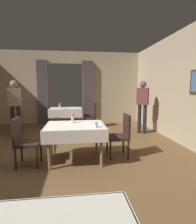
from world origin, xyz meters
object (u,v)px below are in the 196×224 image
at_px(chair_mid_left, 24,139).
at_px(glass_mid_b, 96,125).
at_px(dining_table_far, 66,111).
at_px(person_diner_standing_aside, 143,102).
at_px(chair_mid_right, 121,133).
at_px(dining_table_mid, 75,129).
at_px(chair_far_right, 92,114).
at_px(person_waiter_by_doorway, 15,104).
at_px(plate_far_b, 65,109).
at_px(flower_vase_mid, 73,118).
at_px(flower_vase_far, 60,105).

xyz_separation_m(chair_mid_left, glass_mid_b, (1.36, -0.19, 0.29)).
height_order(dining_table_far, person_diner_standing_aside, person_diner_standing_aside).
bearing_deg(chair_mid_right, dining_table_far, 113.86).
xyz_separation_m(dining_table_mid, chair_far_right, (0.63, 3.17, -0.14)).
relative_size(glass_mid_b, person_waiter_by_doorway, 0.06).
relative_size(dining_table_mid, glass_mid_b, 11.35).
relative_size(chair_mid_right, plate_far_b, 4.24).
height_order(glass_mid_b, person_diner_standing_aside, person_diner_standing_aside).
distance_m(glass_mid_b, plate_far_b, 3.22).
distance_m(flower_vase_mid, flower_vase_far, 3.13).
relative_size(chair_mid_left, flower_vase_mid, 4.52).
height_order(dining_table_mid, chair_mid_left, chair_mid_left).
distance_m(chair_mid_right, chair_far_right, 3.10).
xyz_separation_m(chair_mid_left, plate_far_b, (0.61, 2.94, 0.24)).
bearing_deg(dining_table_far, chair_mid_right, -66.14).
xyz_separation_m(chair_far_right, glass_mid_b, (-0.25, -3.48, 0.29)).
relative_size(dining_table_far, person_diner_standing_aside, 0.69).
xyz_separation_m(flower_vase_mid, plate_far_b, (-0.32, 2.61, -0.10)).
bearing_deg(glass_mid_b, chair_mid_right, 33.28).
height_order(dining_table_far, plate_far_b, plate_far_b).
height_order(flower_vase_far, person_waiter_by_doorway, person_waiter_by_doorway).
xyz_separation_m(dining_table_mid, flower_vase_far, (-0.59, 3.29, 0.19)).
relative_size(dining_table_mid, plate_far_b, 5.45).
bearing_deg(person_waiter_by_doorway, dining_table_mid, -49.16).
relative_size(dining_table_far, chair_mid_left, 1.27).
xyz_separation_m(dining_table_far, flower_vase_far, (-0.24, 0.20, 0.21)).
bearing_deg(chair_mid_left, flower_vase_far, 83.40).
distance_m(glass_mid_b, flower_vase_far, 3.73).
height_order(chair_mid_left, person_waiter_by_doorway, person_waiter_by_doorway).
xyz_separation_m(chair_mid_left, flower_vase_mid, (0.93, 0.33, 0.35)).
relative_size(glass_mid_b, plate_far_b, 0.48).
bearing_deg(chair_mid_left, dining_table_far, 78.78).
bearing_deg(plate_far_b, flower_vase_far, 114.59).
bearing_deg(dining_table_mid, person_diner_standing_aside, 42.35).
bearing_deg(flower_vase_far, flower_vase_mid, -80.21).
height_order(dining_table_far, flower_vase_far, flower_vase_far).
distance_m(dining_table_mid, flower_vase_far, 3.35).
distance_m(dining_table_mid, glass_mid_b, 0.51).
distance_m(dining_table_far, chair_far_right, 0.99).
height_order(flower_vase_mid, person_diner_standing_aside, person_diner_standing_aside).
distance_m(chair_mid_right, person_waiter_by_doorway, 3.47).
bearing_deg(dining_table_mid, plate_far_b, 97.50).
relative_size(chair_mid_right, flower_vase_far, 5.05).
xyz_separation_m(dining_table_far, person_waiter_by_doorway, (-1.46, -1.00, 0.38)).
xyz_separation_m(person_waiter_by_doorway, person_diner_standing_aside, (4.00, -0.09, 0.00)).
bearing_deg(chair_far_right, plate_far_b, -160.86).
height_order(dining_table_mid, dining_table_far, same).
bearing_deg(plate_far_b, flower_vase_mid, -83.10).
relative_size(flower_vase_mid, person_diner_standing_aside, 0.12).
distance_m(chair_far_right, glass_mid_b, 3.50).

